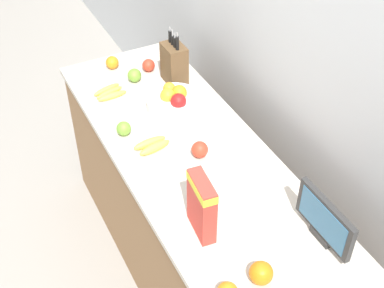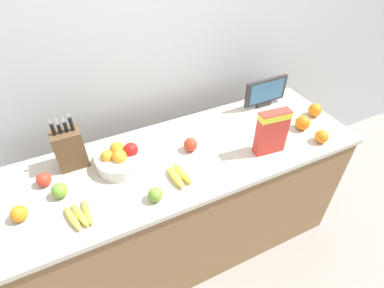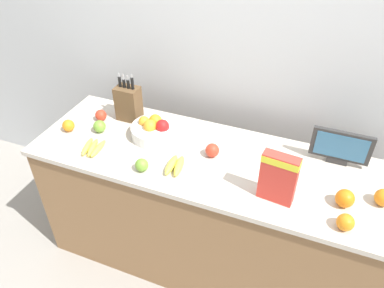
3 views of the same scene
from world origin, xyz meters
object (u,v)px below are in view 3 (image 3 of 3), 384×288
(banana_bunch_right, at_px, (93,148))
(knife_block, at_px, (128,103))
(apple_by_knife_block, at_px, (142,165))
(orange_front_left, at_px, (345,222))
(apple_middle, at_px, (101,115))
(small_monitor, at_px, (341,147))
(apple_rear, at_px, (212,150))
(cereal_box, at_px, (278,176))
(banana_bunch_left, at_px, (175,165))
(orange_mid_left, at_px, (345,198))
(orange_front_center, at_px, (68,126))
(fruit_bowl, at_px, (155,129))
(apple_leftmost, at_px, (99,126))
(orange_by_cereal, at_px, (384,198))

(banana_bunch_right, bearing_deg, knife_block, 84.51)
(apple_by_knife_block, distance_m, orange_front_left, 1.02)
(apple_middle, bearing_deg, knife_block, 28.54)
(small_monitor, bearing_deg, apple_rear, -163.33)
(knife_block, height_order, orange_front_left, knife_block)
(apple_rear, bearing_deg, orange_front_left, -20.48)
(cereal_box, xyz_separation_m, banana_bunch_left, (-0.54, 0.03, -0.13))
(small_monitor, distance_m, apple_middle, 1.43)
(knife_block, height_order, cereal_box, knife_block)
(apple_by_knife_block, xyz_separation_m, orange_mid_left, (1.01, 0.13, 0.01))
(knife_block, height_order, banana_bunch_left, knife_block)
(orange_front_center, bearing_deg, apple_by_knife_block, -15.38)
(cereal_box, distance_m, orange_front_center, 1.29)
(orange_front_center, distance_m, orange_mid_left, 1.59)
(knife_block, xyz_separation_m, apple_middle, (-0.16, -0.09, -0.08))
(cereal_box, bearing_deg, apple_rear, 159.21)
(cereal_box, height_order, apple_rear, cereal_box)
(knife_block, distance_m, orange_front_center, 0.39)
(apple_middle, distance_m, orange_front_left, 1.53)
(knife_block, distance_m, banana_bunch_right, 0.38)
(fruit_bowl, relative_size, apple_by_knife_block, 3.94)
(cereal_box, relative_size, apple_middle, 3.70)
(cereal_box, height_order, apple_leftmost, cereal_box)
(apple_by_knife_block, xyz_separation_m, orange_front_center, (-0.58, 0.16, 0.00))
(apple_by_knife_block, bearing_deg, banana_bunch_left, 26.83)
(apple_leftmost, distance_m, orange_front_left, 1.45)
(apple_leftmost, bearing_deg, knife_block, 63.98)
(knife_block, distance_m, apple_middle, 0.20)
(knife_block, distance_m, orange_front_left, 1.40)
(banana_bunch_left, height_order, orange_by_cereal, orange_by_cereal)
(orange_front_center, bearing_deg, apple_rear, 5.90)
(apple_middle, bearing_deg, banana_bunch_left, -22.16)
(banana_bunch_left, height_order, orange_front_left, orange_front_left)
(fruit_bowl, relative_size, orange_mid_left, 3.16)
(banana_bunch_right, relative_size, apple_middle, 2.39)
(fruit_bowl, xyz_separation_m, apple_middle, (-0.39, 0.03, -0.01))
(knife_block, height_order, fruit_bowl, knife_block)
(apple_by_knife_block, bearing_deg, apple_rear, 39.60)
(apple_middle, relative_size, apple_by_knife_block, 1.00)
(apple_rear, xyz_separation_m, apple_leftmost, (-0.71, -0.03, -0.00))
(apple_by_knife_block, height_order, orange_mid_left, orange_mid_left)
(small_monitor, height_order, apple_rear, small_monitor)
(cereal_box, height_order, orange_mid_left, cereal_box)
(small_monitor, relative_size, apple_leftmost, 4.09)
(orange_front_center, bearing_deg, orange_mid_left, -1.03)
(fruit_bowl, bearing_deg, orange_by_cereal, -4.47)
(small_monitor, bearing_deg, orange_front_center, -169.47)
(banana_bunch_left, xyz_separation_m, apple_leftmost, (-0.56, 0.14, 0.02))
(orange_front_left, bearing_deg, banana_bunch_left, 173.75)
(orange_front_center, bearing_deg, knife_block, 43.01)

